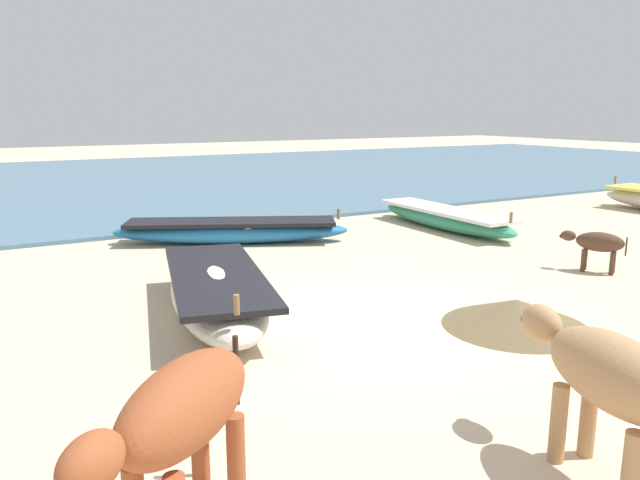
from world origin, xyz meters
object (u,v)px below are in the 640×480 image
calf_near_dark (597,243)px  cow_second_adult_rust (180,416)px  fishing_boat_0 (217,291)px  cow_adult_tan (608,376)px  fishing_boat_4 (445,218)px  fishing_boat_2 (232,230)px

calf_near_dark → cow_second_adult_rust: 7.95m
fishing_boat_0 → cow_adult_tan: bearing=26.0°
calf_near_dark → cow_second_adult_rust: cow_second_adult_rust is taller
fishing_boat_4 → cow_adult_tan: 9.14m
cow_adult_tan → calf_near_dark: 6.03m
cow_adult_tan → cow_second_adult_rust: bearing=85.2°
cow_adult_tan → fishing_boat_0: bearing=25.4°
fishing_boat_0 → fishing_boat_2: fishing_boat_0 is taller
cow_adult_tan → calf_near_dark: (4.80, 3.64, -0.30)m
fishing_boat_4 → calf_near_dark: (-0.33, -3.91, 0.22)m
cow_adult_tan → cow_second_adult_rust: 2.76m
cow_adult_tan → calf_near_dark: size_ratio=1.76×
fishing_boat_2 → cow_adult_tan: (-0.66, -8.45, 0.52)m
fishing_boat_2 → cow_second_adult_rust: size_ratio=3.05×
cow_second_adult_rust → calf_near_dark: bearing=159.8°
calf_near_dark → fishing_boat_0: bearing=51.8°
fishing_boat_2 → fishing_boat_0: bearing=-88.3°
cow_adult_tan → cow_second_adult_rust: (-2.63, 0.83, 0.02)m
fishing_boat_2 → fishing_boat_4: fishing_boat_2 is taller
cow_second_adult_rust → fishing_boat_4: bearing=180.0°
fishing_boat_0 → fishing_boat_2: bearing=169.4°
fishing_boat_0 → cow_second_adult_rust: bearing=-9.5°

